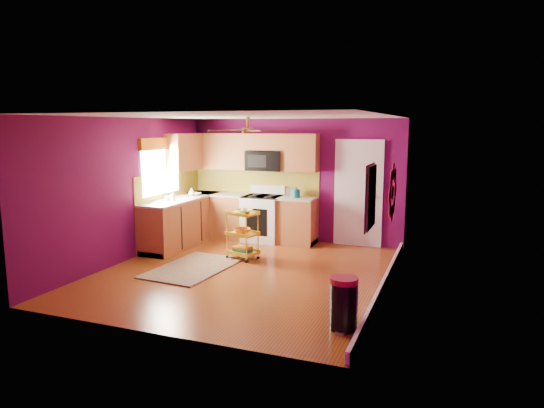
% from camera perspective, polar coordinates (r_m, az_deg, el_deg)
% --- Properties ---
extents(ground, '(5.00, 5.00, 0.00)m').
position_cam_1_polar(ground, '(7.95, -3.27, -8.07)').
color(ground, maroon).
rests_on(ground, ground).
extents(room_envelope, '(4.54, 5.04, 2.52)m').
position_cam_1_polar(room_envelope, '(7.61, -3.20, 3.72)').
color(room_envelope, '#590A46').
rests_on(room_envelope, ground).
extents(lower_cabinets, '(2.81, 2.31, 0.94)m').
position_cam_1_polar(lower_cabinets, '(10.00, -6.07, -1.95)').
color(lower_cabinets, brown).
rests_on(lower_cabinets, ground).
extents(electric_range, '(0.76, 0.66, 1.13)m').
position_cam_1_polar(electric_range, '(9.98, -1.07, -1.63)').
color(electric_range, white).
rests_on(electric_range, ground).
extents(upper_cabinetry, '(2.80, 2.30, 1.26)m').
position_cam_1_polar(upper_cabinetry, '(10.10, -4.76, 5.99)').
color(upper_cabinetry, brown).
rests_on(upper_cabinetry, ground).
extents(left_window, '(0.08, 1.35, 1.08)m').
position_cam_1_polar(left_window, '(9.61, -12.95, 5.26)').
color(left_window, white).
rests_on(left_window, ground).
extents(panel_door, '(0.95, 0.11, 2.15)m').
position_cam_1_polar(panel_door, '(9.64, 10.12, 1.11)').
color(panel_door, white).
rests_on(panel_door, ground).
extents(right_wall_art, '(0.04, 2.74, 1.04)m').
position_cam_1_polar(right_wall_art, '(6.70, 13.03, 1.13)').
color(right_wall_art, black).
rests_on(right_wall_art, ground).
extents(ceiling_fan, '(1.01, 1.01, 0.26)m').
position_cam_1_polar(ceiling_fan, '(7.77, -2.82, 8.70)').
color(ceiling_fan, '#BF8C3F').
rests_on(ceiling_fan, ground).
extents(shag_rug, '(1.17, 1.79, 0.02)m').
position_cam_1_polar(shag_rug, '(8.27, -9.23, -7.40)').
color(shag_rug, '#311C10').
rests_on(shag_rug, ground).
extents(rolling_cart, '(0.60, 0.51, 0.94)m').
position_cam_1_polar(rolling_cart, '(8.63, -3.48, -3.38)').
color(rolling_cart, yellow).
rests_on(rolling_cart, ground).
extents(trash_can, '(0.33, 0.36, 0.63)m').
position_cam_1_polar(trash_can, '(5.81, 8.43, -11.50)').
color(trash_can, black).
rests_on(trash_can, ground).
extents(teal_kettle, '(0.18, 0.18, 0.21)m').
position_cam_1_polar(teal_kettle, '(9.67, 2.81, 1.26)').
color(teal_kettle, '#13688E').
rests_on(teal_kettle, lower_cabinets).
extents(toaster, '(0.22, 0.15, 0.18)m').
position_cam_1_polar(toaster, '(9.72, 2.38, 1.34)').
color(toaster, beige).
rests_on(toaster, lower_cabinets).
extents(soap_bottle_a, '(0.08, 0.08, 0.18)m').
position_cam_1_polar(soap_bottle_a, '(9.45, -11.62, 0.94)').
color(soap_bottle_a, '#EA3F72').
rests_on(soap_bottle_a, lower_cabinets).
extents(soap_bottle_b, '(0.13, 0.13, 0.17)m').
position_cam_1_polar(soap_bottle_b, '(10.01, -9.43, 1.41)').
color(soap_bottle_b, white).
rests_on(soap_bottle_b, lower_cabinets).
extents(counter_dish, '(0.23, 0.23, 0.06)m').
position_cam_1_polar(counter_dish, '(10.08, -9.02, 1.16)').
color(counter_dish, white).
rests_on(counter_dish, lower_cabinets).
extents(counter_cup, '(0.12, 0.12, 0.09)m').
position_cam_1_polar(counter_cup, '(9.49, -12.14, 0.68)').
color(counter_cup, white).
rests_on(counter_cup, lower_cabinets).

